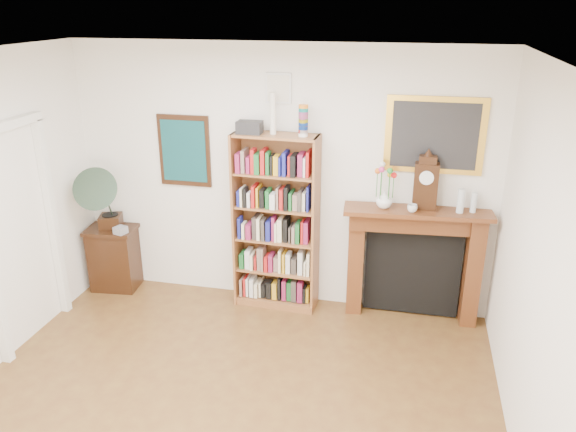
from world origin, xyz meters
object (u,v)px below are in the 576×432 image
object	(u,v)px
teacup	(412,208)
bottle_left	(461,201)
bookshelf	(276,213)
side_cabinet	(114,258)
bottle_right	(474,202)
cd_stack	(120,230)
flower_vase	(384,200)
gramophone	(101,195)
mantel_clock	(426,184)
fireplace	(414,253)

from	to	relation	value
teacup	bottle_left	bearing A→B (deg)	11.43
bookshelf	bottle_left	distance (m)	1.87
side_cabinet	bottle_right	bearing A→B (deg)	-4.51
cd_stack	flower_vase	xyz separation A→B (m)	(2.85, 0.15, 0.53)
bottle_right	bookshelf	bearing A→B (deg)	-178.31
gramophone	mantel_clock	distance (m)	3.46
cd_stack	teacup	bearing A→B (deg)	1.55
gramophone	flower_vase	xyz separation A→B (m)	(3.05, 0.13, 0.13)
mantel_clock	bottle_right	bearing A→B (deg)	1.77
bottle_right	cd_stack	bearing A→B (deg)	-176.69
bottle_left	bottle_right	world-z (taller)	bottle_left
bookshelf	fireplace	world-z (taller)	bookshelf
mantel_clock	bottle_left	size ratio (longest dim) A/B	2.26
mantel_clock	bottle_right	xyz separation A→B (m)	(0.47, 0.01, -0.16)
flower_vase	bottle_right	distance (m)	0.86
flower_vase	cd_stack	bearing A→B (deg)	-176.95
bookshelf	mantel_clock	xyz separation A→B (m)	(1.50, 0.05, 0.42)
side_cabinet	bottle_right	world-z (taller)	bottle_right
side_cabinet	teacup	world-z (taller)	teacup
fireplace	bottle_left	xyz separation A→B (m)	(0.40, -0.05, 0.62)
gramophone	cd_stack	size ratio (longest dim) A/B	6.42
bookshelf	fireplace	distance (m)	1.49
fireplace	teacup	xyz separation A→B (m)	(-0.06, -0.14, 0.54)
mantel_clock	teacup	distance (m)	0.28
mantel_clock	teacup	size ratio (longest dim) A/B	5.51
bookshelf	teacup	distance (m)	1.41
flower_vase	bottle_left	distance (m)	0.73
gramophone	bottle_left	size ratio (longest dim) A/B	3.21
mantel_clock	bottle_left	xyz separation A→B (m)	(0.34, -0.03, -0.14)
side_cabinet	fireplace	distance (m)	3.40
cd_stack	flower_vase	world-z (taller)	flower_vase
gramophone	teacup	distance (m)	3.34
side_cabinet	mantel_clock	distance (m)	3.61
bookshelf	fireplace	size ratio (longest dim) A/B	1.49
bottle_left	mantel_clock	bearing A→B (deg)	174.78
side_cabinet	flower_vase	world-z (taller)	flower_vase
fireplace	teacup	size ratio (longest dim) A/B	15.05
cd_stack	gramophone	bearing A→B (deg)	173.07
fireplace	cd_stack	distance (m)	3.20
side_cabinet	cd_stack	size ratio (longest dim) A/B	6.23
bottle_left	fireplace	bearing A→B (deg)	172.55
side_cabinet	bottle_right	distance (m)	4.02
gramophone	bottle_right	size ratio (longest dim) A/B	3.85
fireplace	flower_vase	size ratio (longest dim) A/B	8.76
mantel_clock	gramophone	bearing A→B (deg)	-176.07
cd_stack	mantel_clock	size ratio (longest dim) A/B	0.22
bottle_right	teacup	bearing A→B (deg)	-167.33
gramophone	bottle_left	bearing A→B (deg)	-15.13
cd_stack	bottle_left	distance (m)	3.63
mantel_clock	teacup	xyz separation A→B (m)	(-0.11, -0.12, -0.22)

